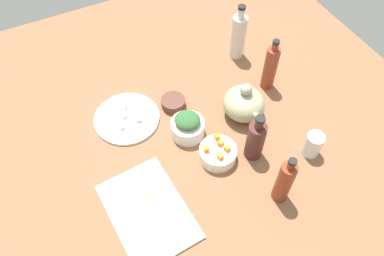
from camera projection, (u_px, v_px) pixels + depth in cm
name	position (u px, v px, depth cm)	size (l,w,h in cm)	color
tabletop	(192.00, 138.00, 142.26)	(190.00, 190.00, 3.00)	brown
cutting_board	(148.00, 211.00, 122.43)	(34.18, 23.46, 1.00)	silver
plate_tofu	(127.00, 118.00, 145.27)	(25.36, 25.36, 1.20)	white
bowl_greens	(188.00, 128.00, 139.23)	(12.67, 12.67, 6.33)	white
bowl_carrots	(218.00, 154.00, 133.29)	(13.41, 13.41, 5.18)	white
bowl_small_side	(174.00, 102.00, 148.52)	(9.51, 9.51, 3.60)	#573025
teapot	(244.00, 103.00, 142.30)	(17.85, 15.73, 16.34)	#AEAF86
bottle_0	(238.00, 36.00, 158.87)	(6.32, 6.32, 25.55)	silver
bottle_1	(284.00, 182.00, 118.47)	(5.22, 5.22, 22.57)	maroon
bottle_2	(270.00, 67.00, 148.12)	(5.32, 5.32, 23.87)	brown
bottle_3	(255.00, 140.00, 129.40)	(6.40, 6.40, 20.90)	#4B2422
drinking_glass_0	(313.00, 145.00, 132.76)	(6.27, 6.27, 9.82)	white
carrot_cube_0	(220.00, 157.00, 128.42)	(1.80, 1.80, 1.80)	orange
carrot_cube_1	(221.00, 143.00, 131.73)	(1.80, 1.80, 1.80)	orange
carrot_cube_2	(217.00, 137.00, 133.37)	(1.80, 1.80, 1.80)	orange
carrot_cube_3	(205.00, 149.00, 130.16)	(1.80, 1.80, 1.80)	orange
carrot_cube_4	(227.00, 148.00, 130.43)	(1.80, 1.80, 1.80)	orange
chopped_greens_mound	(187.00, 120.00, 135.08)	(9.44, 8.84, 3.98)	#306130
tofu_cube_0	(139.00, 118.00, 143.13)	(2.20, 2.20, 2.20)	silver
tofu_cube_1	(123.00, 115.00, 144.21)	(2.20, 2.20, 2.20)	white
tofu_cube_2	(121.00, 126.00, 140.99)	(2.20, 2.20, 2.20)	white
tofu_cube_3	(123.00, 106.00, 146.64)	(2.20, 2.20, 2.20)	white
dumpling_0	(134.00, 207.00, 121.13)	(5.80, 5.28, 2.95)	beige
dumpling_1	(138.00, 176.00, 128.18)	(5.17, 4.73, 2.51)	beige
dumpling_2	(148.00, 193.00, 124.20)	(4.20, 4.08, 2.77)	beige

